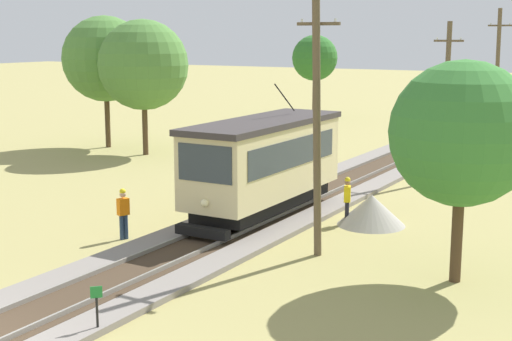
{
  "coord_description": "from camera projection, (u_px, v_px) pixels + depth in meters",
  "views": [
    {
      "loc": [
        13.23,
        -9.83,
        6.94
      ],
      "look_at": [
        -0.06,
        13.24,
        1.97
      ],
      "focal_mm": 51.24,
      "sensor_mm": 36.0,
      "label": 1
    }
  ],
  "objects": [
    {
      "name": "utility_pole_mid",
      "position": [
        446.0,
        100.0,
        34.67
      ],
      "size": [
        1.4,
        0.36,
        7.55
      ],
      "color": "brown",
      "rests_on": "ground"
    },
    {
      "name": "trackside_signal_marker",
      "position": [
        97.0,
        307.0,
        17.04
      ],
      "size": [
        0.21,
        0.21,
        1.18
      ],
      "color": "black",
      "rests_on": "ground"
    },
    {
      "name": "second_worker",
      "position": [
        347.0,
        198.0,
        26.95
      ],
      "size": [
        0.36,
        0.44,
        1.78
      ],
      "rotation": [
        0.0,
        0.0,
        -2.77
      ],
      "color": "black",
      "rests_on": "ground"
    },
    {
      "name": "tree_left_near",
      "position": [
        105.0,
        59.0,
        44.65
      ],
      "size": [
        5.24,
        5.24,
        8.09
      ],
      "color": "#4C3823",
      "rests_on": "ground"
    },
    {
      "name": "utility_pole_near_tram",
      "position": [
        317.0,
        125.0,
        22.37
      ],
      "size": [
        1.4,
        0.66,
        8.24
      ],
      "color": "brown",
      "rests_on": "ground"
    },
    {
      "name": "tree_right_far",
      "position": [
        143.0,
        65.0,
        41.85
      ],
      "size": [
        5.19,
        5.19,
        7.82
      ],
      "color": "#4C3823",
      "rests_on": "ground"
    },
    {
      "name": "red_tram",
      "position": [
        264.0,
        163.0,
        27.45
      ],
      "size": [
        2.6,
        8.54,
        4.79
      ],
      "color": "beige",
      "rests_on": "rail_right"
    },
    {
      "name": "track_worker",
      "position": [
        123.0,
        211.0,
        24.96
      ],
      "size": [
        0.36,
        0.44,
        1.78
      ],
      "rotation": [
        0.0,
        0.0,
        2.78
      ],
      "color": "navy",
      "rests_on": "ground"
    },
    {
      "name": "gravel_pile",
      "position": [
        371.0,
        210.0,
        26.88
      ],
      "size": [
        2.52,
        2.52,
        1.15
      ],
      "primitive_type": "cone",
      "color": "#9E998E",
      "rests_on": "ground"
    },
    {
      "name": "utility_pole_far",
      "position": [
        497.0,
        78.0,
        43.95
      ],
      "size": [
        1.4,
        0.66,
        8.48
      ],
      "color": "brown",
      "rests_on": "ground"
    },
    {
      "name": "tree_left_far",
      "position": [
        315.0,
        58.0,
        61.65
      ],
      "size": [
        3.85,
        3.85,
        6.91
      ],
      "color": "#4C3823",
      "rests_on": "ground"
    },
    {
      "name": "tree_horizon",
      "position": [
        462.0,
        134.0,
        20.08
      ],
      "size": [
        4.05,
        4.05,
        6.29
      ],
      "color": "#4C3823",
      "rests_on": "ground"
    }
  ]
}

